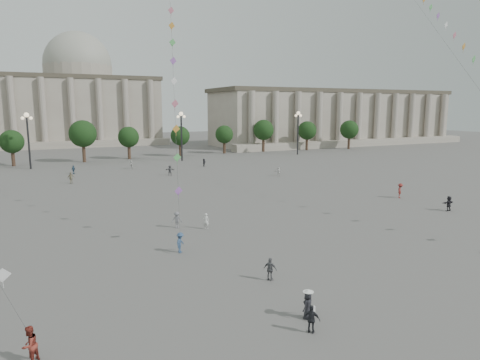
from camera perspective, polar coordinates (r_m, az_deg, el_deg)
name	(u,v)px	position (r m, az deg, el deg)	size (l,w,h in m)	color
ground	(302,305)	(26.62, 8.21, -16.12)	(360.00, 360.00, 0.00)	#4F4D4A
hall_east	(336,117)	(144.15, 12.64, 8.15)	(84.00, 26.22, 17.20)	gray
hall_central	(80,99)	(149.73, -20.52, 10.05)	(48.30, 34.30, 35.50)	gray
tree_row	(105,136)	(98.99, -17.57, 5.62)	(137.12, 5.12, 8.00)	#3A291D
lamp_post_mid_west	(28,130)	(89.99, -26.46, 5.96)	(2.00, 0.90, 10.65)	#262628
lamp_post_mid_east	(181,127)	(94.37, -7.83, 6.99)	(2.00, 0.90, 10.65)	#262628
lamp_post_far_east	(298,125)	(107.29, 7.75, 7.30)	(2.00, 0.90, 10.65)	#262628
person_crowd_0	(73,170)	(80.78, -21.33, 1.30)	(0.90, 0.37, 1.53)	#2C4A64
person_crowd_3	(449,204)	(53.70, 26.07, -2.83)	(1.58, 0.50, 1.70)	#222127
person_crowd_4	(131,165)	(83.92, -14.29, 1.99)	(1.52, 0.48, 1.64)	#B9B8B4
person_crowd_6	(177,220)	(41.95, -8.42, -5.27)	(1.05, 0.60, 1.62)	slate
person_crowd_7	(279,171)	(73.35, 5.17, 1.15)	(1.43, 0.45, 1.54)	silver
person_crowd_8	(400,191)	(58.85, 20.58, -1.35)	(1.23, 0.71, 1.91)	maroon
person_crowd_9	(204,162)	(85.34, -4.82, 2.35)	(1.44, 0.46, 1.55)	black
person_crowd_12	(170,170)	(74.68, -9.33, 1.30)	(1.63, 0.52, 1.76)	#5A595E
person_crowd_13	(206,221)	(41.30, -4.55, -5.48)	(0.57, 0.37, 1.56)	silver
person_crowd_18	(71,178)	(70.53, -21.61, 0.27)	(1.04, 0.43, 1.78)	#847A5B
tourist_1	(312,319)	(23.45, 9.53, -17.84)	(0.88, 0.37, 1.51)	black
tourist_3	(270,269)	(29.42, 4.05, -11.79)	(0.93, 0.39, 1.58)	#58585C
kite_flyer_0	(30,345)	(22.86, -26.25, -19.12)	(0.87, 0.68, 1.78)	maroon
kite_flyer_1	(180,243)	(34.97, -7.96, -8.27)	(1.08, 0.62, 1.67)	#314B6F
hat_person	(308,304)	(24.79, 9.06, -16.04)	(0.90, 0.78, 1.69)	black
kite_train_east	(442,26)	(60.83, 25.33, 18.11)	(20.67, 43.64, 61.47)	#3F3F3F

